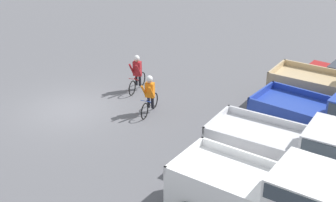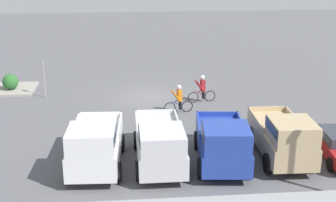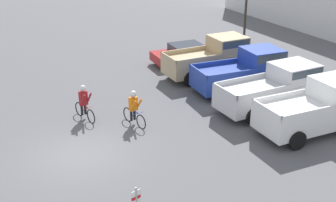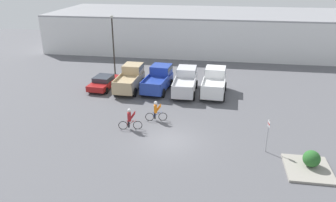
# 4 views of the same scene
# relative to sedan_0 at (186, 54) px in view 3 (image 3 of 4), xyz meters

# --- Properties ---
(ground_plane) EXTENTS (80.00, 80.00, 0.00)m
(ground_plane) POSITION_rel_sedan_0_xyz_m (8.37, -9.82, -0.65)
(ground_plane) COLOR #56565B
(sedan_0) EXTENTS (2.29, 4.48, 1.28)m
(sedan_0) POSITION_rel_sedan_0_xyz_m (0.00, 0.00, 0.00)
(sedan_0) COLOR maroon
(sedan_0) RESTS_ON ground_plane
(pickup_truck_0) EXTENTS (2.30, 4.99, 2.32)m
(pickup_truck_0) POSITION_rel_sedan_0_xyz_m (2.81, 0.16, 0.55)
(pickup_truck_0) COLOR tan
(pickup_truck_0) RESTS_ON ground_plane
(pickup_truck_1) EXTENTS (2.67, 5.04, 2.28)m
(pickup_truck_1) POSITION_rel_sedan_0_xyz_m (5.65, 0.46, 0.52)
(pickup_truck_1) COLOR #233D9E
(pickup_truck_1) RESTS_ON ground_plane
(pickup_truck_2) EXTENTS (2.24, 5.27, 2.21)m
(pickup_truck_2) POSITION_rel_sedan_0_xyz_m (8.40, 0.23, 0.49)
(pickup_truck_2) COLOR silver
(pickup_truck_2) RESTS_ON ground_plane
(pickup_truck_3) EXTENTS (2.49, 4.91, 2.35)m
(pickup_truck_3) POSITION_rel_sedan_0_xyz_m (11.22, 0.26, 0.55)
(pickup_truck_3) COLOR white
(pickup_truck_3) RESTS_ON ground_plane
(cyclist_0) EXTENTS (1.75, 0.54, 1.72)m
(cyclist_0) POSITION_rel_sedan_0_xyz_m (6.78, -6.71, 0.23)
(cyclist_0) COLOR black
(cyclist_0) RESTS_ON ground_plane
(cyclist_1) EXTENTS (1.81, 0.54, 1.75)m
(cyclist_1) POSITION_rel_sedan_0_xyz_m (5.11, -8.54, 0.23)
(cyclist_1) COLOR black
(cyclist_1) RESTS_ON ground_plane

